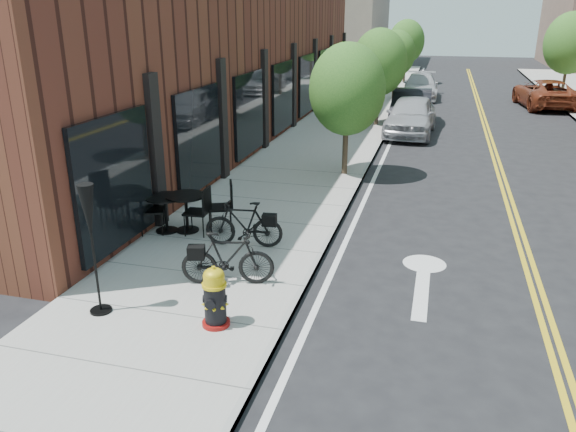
% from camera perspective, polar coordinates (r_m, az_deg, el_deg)
% --- Properties ---
extents(ground, '(120.00, 120.00, 0.00)m').
position_cam_1_polar(ground, '(8.85, -0.53, -12.14)').
color(ground, black).
rests_on(ground, ground).
extents(sidewalk_near, '(4.00, 70.00, 0.12)m').
position_cam_1_polar(sidewalk_near, '(18.27, 1.92, 5.32)').
color(sidewalk_near, '#9E9B93').
rests_on(sidewalk_near, ground).
extents(building_near, '(5.00, 28.00, 7.00)m').
position_cam_1_polar(building_near, '(22.89, -7.05, 16.91)').
color(building_near, '#4F2319').
rests_on(building_near, ground).
extents(bg_building_left, '(8.00, 14.00, 10.00)m').
position_cam_1_polar(bg_building_left, '(56.11, 5.20, 20.32)').
color(bg_building_left, '#726656').
rests_on(bg_building_left, ground).
extents(tree_near_a, '(2.20, 2.20, 3.81)m').
position_cam_1_polar(tree_near_a, '(16.55, 6.04, 12.66)').
color(tree_near_a, '#382B1E').
rests_on(tree_near_a, sidewalk_near).
extents(tree_near_b, '(2.30, 2.30, 3.98)m').
position_cam_1_polar(tree_near_b, '(24.43, 9.26, 15.15)').
color(tree_near_b, '#382B1E').
rests_on(tree_near_b, sidewalk_near).
extents(tree_near_c, '(2.10, 2.10, 3.67)m').
position_cam_1_polar(tree_near_c, '(32.38, 10.90, 15.89)').
color(tree_near_c, '#382B1E').
rests_on(tree_near_c, sidewalk_near).
extents(tree_near_d, '(2.40, 2.40, 4.11)m').
position_cam_1_polar(tree_near_d, '(40.33, 11.94, 16.96)').
color(tree_near_d, '#382B1E').
rests_on(tree_near_d, sidewalk_near).
extents(tree_far_c, '(2.80, 2.80, 4.62)m').
position_cam_1_polar(tree_far_c, '(35.85, 26.75, 15.41)').
color(tree_far_c, '#382B1E').
rests_on(tree_far_c, sidewalk_far).
extents(fire_hydrant, '(0.54, 0.54, 1.00)m').
position_cam_1_polar(fire_hydrant, '(8.75, -7.44, -8.23)').
color(fire_hydrant, maroon).
rests_on(fire_hydrant, sidewalk_near).
extents(bicycle_left, '(1.67, 0.66, 0.97)m').
position_cam_1_polar(bicycle_left, '(11.55, -4.52, -0.81)').
color(bicycle_left, black).
rests_on(bicycle_left, sidewalk_near).
extents(bicycle_right, '(1.72, 0.88, 0.99)m').
position_cam_1_polar(bicycle_right, '(9.98, -6.16, -4.31)').
color(bicycle_right, black).
rests_on(bicycle_right, sidewalk_near).
extents(bistro_set_b, '(2.05, 1.25, 1.09)m').
position_cam_1_polar(bistro_set_b, '(12.50, -10.30, 0.86)').
color(bistro_set_b, black).
rests_on(bistro_set_b, sidewalk_near).
extents(bistro_set_c, '(1.97, 0.89, 1.05)m').
position_cam_1_polar(bistro_set_c, '(12.57, -12.35, 0.73)').
color(bistro_set_c, black).
rests_on(bistro_set_c, sidewalk_near).
extents(patio_umbrella, '(0.35, 0.35, 2.16)m').
position_cam_1_polar(patio_umbrella, '(9.13, -19.51, -0.62)').
color(patio_umbrella, black).
rests_on(patio_umbrella, sidewalk_near).
extents(parked_car_a, '(2.03, 4.62, 1.55)m').
position_cam_1_polar(parked_car_a, '(23.37, 12.37, 9.93)').
color(parked_car_a, '#A7A8AF').
rests_on(parked_car_a, ground).
extents(parked_car_b, '(1.72, 4.72, 1.55)m').
position_cam_1_polar(parked_car_b, '(25.32, 12.41, 10.68)').
color(parked_car_b, black).
rests_on(parked_car_b, ground).
extents(parked_car_c, '(2.01, 4.75, 1.37)m').
position_cam_1_polar(parked_car_c, '(33.67, 13.30, 12.71)').
color(parked_car_c, '#B4B4B9').
rests_on(parked_car_c, ground).
extents(parked_car_far, '(3.01, 5.43, 1.44)m').
position_cam_1_polar(parked_car_far, '(32.44, 24.66, 11.25)').
color(parked_car_far, maroon).
rests_on(parked_car_far, ground).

